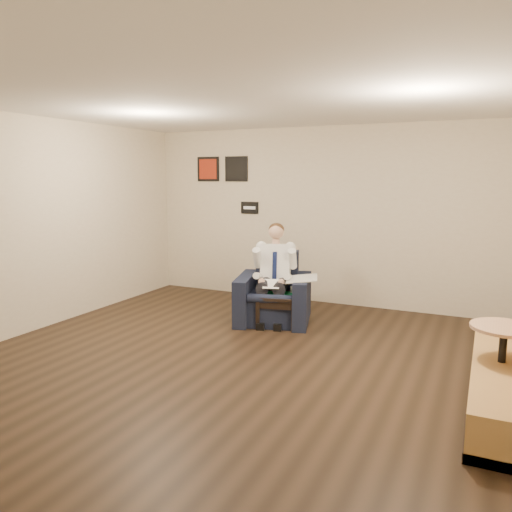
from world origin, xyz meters
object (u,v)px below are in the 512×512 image
at_px(side_table, 279,310).
at_px(coffee_mug, 293,290).
at_px(armchair, 274,288).
at_px(green_folder, 277,294).
at_px(smartphone, 285,292).
at_px(seated_man, 272,277).
at_px(banquette, 505,346).
at_px(cafe_table, 501,364).

xyz_separation_m(side_table, coffee_mug, (0.15, 0.15, 0.27)).
bearing_deg(coffee_mug, armchair, 176.97).
distance_m(armchair, coffee_mug, 0.30).
xyz_separation_m(side_table, green_folder, (-0.02, -0.03, 0.23)).
distance_m(coffee_mug, smartphone, 0.14).
relative_size(seated_man, side_table, 2.44).
relative_size(side_table, banquette, 0.24).
height_order(side_table, banquette, banquette).
relative_size(armchair, smartphone, 7.22).
xyz_separation_m(seated_man, green_folder, (0.09, -0.07, -0.21)).
bearing_deg(coffee_mug, cafe_table, -29.96).
xyz_separation_m(armchair, coffee_mug, (0.30, -0.02, 0.01)).
distance_m(armchair, cafe_table, 3.23).
bearing_deg(banquette, side_table, 152.32).
bearing_deg(armchair, banquette, -44.37).
height_order(seated_man, coffee_mug, seated_man).
bearing_deg(side_table, green_folder, -134.85).
height_order(seated_man, smartphone, seated_man).
bearing_deg(green_folder, coffee_mug, 45.15).
bearing_deg(side_table, banquette, -27.68).
bearing_deg(green_folder, cafe_table, -25.44).
distance_m(coffee_mug, banquette, 3.02).
relative_size(coffee_mug, banquette, 0.04).
height_order(side_table, coffee_mug, coffee_mug).
bearing_deg(banquette, green_folder, 152.94).
bearing_deg(side_table, coffee_mug, 45.15).
relative_size(seated_man, banquette, 0.59).
bearing_deg(smartphone, green_folder, -103.96).
height_order(coffee_mug, smartphone, coffee_mug).
height_order(green_folder, banquette, banquette).
height_order(green_folder, cafe_table, cafe_table).
relative_size(coffee_mug, cafe_table, 0.13).
relative_size(seated_man, coffee_mug, 14.10).
xyz_separation_m(armchair, cafe_table, (2.86, -1.49, -0.12)).
bearing_deg(armchair, smartphone, -16.27).
bearing_deg(cafe_table, armchair, 152.45).
bearing_deg(coffee_mug, banquette, -31.52).
relative_size(armchair, cafe_table, 1.38).
bearing_deg(banquette, coffee_mug, 148.48).
bearing_deg(smartphone, cafe_table, -30.40).
bearing_deg(seated_man, smartphone, 26.08).
height_order(armchair, banquette, banquette).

